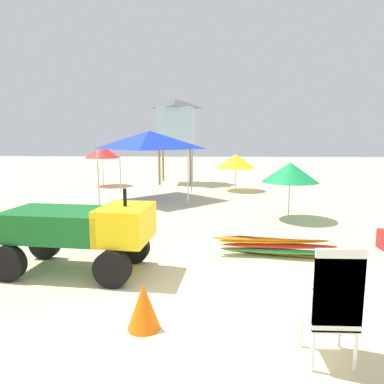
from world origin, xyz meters
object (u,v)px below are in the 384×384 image
(stacked_plastic_chairs, at_px, (333,297))
(traffic_cone_far, at_px, (144,306))
(surfboard_pile, at_px, (278,244))
(popup_canopy, at_px, (149,140))
(beach_umbrella_mid, at_px, (290,172))
(lifeguard_tower, at_px, (176,121))
(beach_umbrella_left, at_px, (236,161))
(beach_umbrella_far, at_px, (102,152))
(utility_cart, at_px, (81,228))

(stacked_plastic_chairs, bearing_deg, traffic_cone_far, 163.14)
(stacked_plastic_chairs, xyz_separation_m, surfboard_pile, (0.15, 3.44, -0.50))
(popup_canopy, bearing_deg, beach_umbrella_mid, -35.68)
(lifeguard_tower, bearing_deg, beach_umbrella_left, -41.33)
(beach_umbrella_left, bearing_deg, surfboard_pile, -89.22)
(beach_umbrella_mid, xyz_separation_m, traffic_cone_far, (-3.16, -6.06, -1.08))
(stacked_plastic_chairs, height_order, beach_umbrella_left, beach_umbrella_left)
(popup_canopy, distance_m, beach_umbrella_far, 4.81)
(beach_umbrella_mid, bearing_deg, popup_canopy, 144.32)
(lifeguard_tower, bearing_deg, surfboard_pile, -75.29)
(utility_cart, height_order, beach_umbrella_mid, beach_umbrella_mid)
(utility_cart, height_order, beach_umbrella_far, beach_umbrella_far)
(stacked_plastic_chairs, bearing_deg, utility_cart, 144.76)
(stacked_plastic_chairs, distance_m, beach_umbrella_mid, 6.80)
(traffic_cone_far, bearing_deg, lifeguard_tower, 93.20)
(utility_cart, height_order, popup_canopy, popup_canopy)
(beach_umbrella_far, bearing_deg, lifeguard_tower, 17.86)
(surfboard_pile, bearing_deg, lifeguard_tower, 104.71)
(lifeguard_tower, distance_m, beach_umbrella_mid, 9.25)
(utility_cart, distance_m, beach_umbrella_mid, 6.26)
(surfboard_pile, xyz_separation_m, traffic_cone_far, (-2.20, -2.81, 0.05))
(beach_umbrella_left, height_order, beach_umbrella_mid, beach_umbrella_mid)
(lifeguard_tower, bearing_deg, popup_canopy, -96.92)
(stacked_plastic_chairs, height_order, beach_umbrella_mid, beach_umbrella_mid)
(lifeguard_tower, xyz_separation_m, beach_umbrella_far, (-3.54, -1.14, -1.52))
(beach_umbrella_mid, bearing_deg, utility_cart, -137.12)
(lifeguard_tower, xyz_separation_m, traffic_cone_far, (0.80, -14.22, -2.89))
(popup_canopy, xyz_separation_m, traffic_cone_far, (1.39, -9.33, -1.98))
(beach_umbrella_left, bearing_deg, utility_cart, -109.43)
(beach_umbrella_far, xyz_separation_m, traffic_cone_far, (4.33, -13.08, -1.37))
(utility_cart, relative_size, beach_umbrella_far, 1.35)
(beach_umbrella_left, xyz_separation_m, traffic_cone_far, (-2.08, -11.69, -1.03))
(stacked_plastic_chairs, height_order, lifeguard_tower, lifeguard_tower)
(surfboard_pile, height_order, beach_umbrella_mid, beach_umbrella_mid)
(utility_cart, bearing_deg, beach_umbrella_far, 104.57)
(popup_canopy, bearing_deg, utility_cart, -90.11)
(beach_umbrella_far, bearing_deg, beach_umbrella_mid, -43.15)
(lifeguard_tower, bearing_deg, utility_cart, -92.81)
(popup_canopy, xyz_separation_m, beach_umbrella_mid, (4.55, -3.27, -0.90))
(utility_cart, xyz_separation_m, popup_canopy, (0.01, 7.51, 1.49))
(stacked_plastic_chairs, height_order, beach_umbrella_far, beach_umbrella_far)
(beach_umbrella_left, bearing_deg, beach_umbrella_mid, -79.14)
(beach_umbrella_left, relative_size, traffic_cone_far, 3.00)
(stacked_plastic_chairs, relative_size, traffic_cone_far, 2.20)
(utility_cart, relative_size, beach_umbrella_left, 1.51)
(utility_cart, height_order, stacked_plastic_chairs, utility_cart)
(beach_umbrella_far, bearing_deg, popup_canopy, -51.94)
(stacked_plastic_chairs, bearing_deg, popup_canopy, 109.09)
(popup_canopy, height_order, beach_umbrella_mid, popup_canopy)
(utility_cart, height_order, surfboard_pile, utility_cart)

